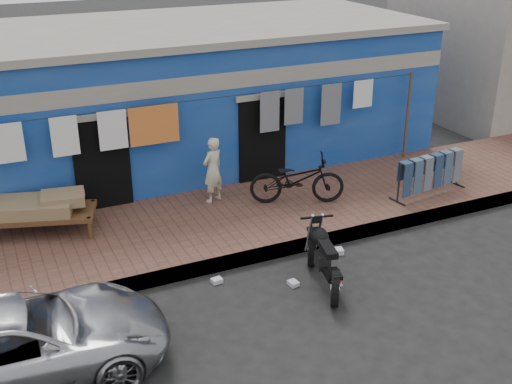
{
  "coord_description": "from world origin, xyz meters",
  "views": [
    {
      "loc": [
        -4.41,
        -7.5,
        5.76
      ],
      "look_at": [
        0.0,
        2.0,
        1.15
      ],
      "focal_mm": 45.0,
      "sensor_mm": 36.0,
      "label": 1
    }
  ],
  "objects_px": {
    "car": "(17,342)",
    "jeans_rack": "(430,174)",
    "seated_person": "(213,170)",
    "charpoy": "(40,215)",
    "motorcycle": "(324,256)",
    "bicycle": "(297,174)"
  },
  "relations": [
    {
      "from": "charpoy",
      "to": "motorcycle",
      "type": "bearing_deg",
      "value": -40.18
    },
    {
      "from": "bicycle",
      "to": "motorcycle",
      "type": "relative_size",
      "value": 1.12
    },
    {
      "from": "bicycle",
      "to": "jeans_rack",
      "type": "relative_size",
      "value": 1.02
    },
    {
      "from": "car",
      "to": "jeans_rack",
      "type": "height_order",
      "value": "car"
    },
    {
      "from": "car",
      "to": "jeans_rack",
      "type": "relative_size",
      "value": 2.18
    },
    {
      "from": "car",
      "to": "seated_person",
      "type": "relative_size",
      "value": 2.97
    },
    {
      "from": "bicycle",
      "to": "charpoy",
      "type": "relative_size",
      "value": 0.83
    },
    {
      "from": "bicycle",
      "to": "jeans_rack",
      "type": "bearing_deg",
      "value": -83.43
    },
    {
      "from": "seated_person",
      "to": "charpoy",
      "type": "distance_m",
      "value": 3.44
    },
    {
      "from": "car",
      "to": "charpoy",
      "type": "bearing_deg",
      "value": -11.1
    },
    {
      "from": "seated_person",
      "to": "motorcycle",
      "type": "bearing_deg",
      "value": 75.75
    },
    {
      "from": "bicycle",
      "to": "jeans_rack",
      "type": "distance_m",
      "value": 2.86
    },
    {
      "from": "seated_person",
      "to": "motorcycle",
      "type": "xyz_separation_m",
      "value": [
        0.63,
        -3.39,
        -0.41
      ]
    },
    {
      "from": "car",
      "to": "seated_person",
      "type": "height_order",
      "value": "seated_person"
    },
    {
      "from": "seated_person",
      "to": "charpoy",
      "type": "relative_size",
      "value": 0.6
    },
    {
      "from": "motorcycle",
      "to": "jeans_rack",
      "type": "distance_m",
      "value": 4.08
    },
    {
      "from": "car",
      "to": "jeans_rack",
      "type": "distance_m",
      "value": 8.79
    },
    {
      "from": "car",
      "to": "charpoy",
      "type": "height_order",
      "value": "car"
    },
    {
      "from": "motorcycle",
      "to": "jeans_rack",
      "type": "height_order",
      "value": "jeans_rack"
    },
    {
      "from": "seated_person",
      "to": "car",
      "type": "bearing_deg",
      "value": 16.9
    },
    {
      "from": "charpoy",
      "to": "jeans_rack",
      "type": "distance_m",
      "value": 7.86
    },
    {
      "from": "car",
      "to": "bicycle",
      "type": "height_order",
      "value": "bicycle"
    }
  ]
}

